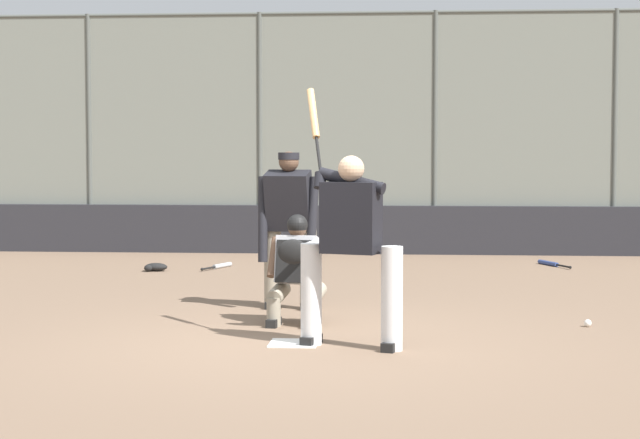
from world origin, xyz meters
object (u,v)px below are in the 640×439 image
Objects in this scene: umpire_home at (289,225)px; baseball_loose at (588,323)px; fielding_glove_on_dirt at (155,267)px; spare_bat_near_backstop at (550,264)px; spare_bat_by_padding at (220,266)px; catcher_behind_plate at (296,268)px; batter_at_plate at (350,243)px.

umpire_home is 3.30m from baseball_loose.
umpire_home is at bearing 123.29° from fielding_glove_on_dirt.
spare_bat_near_backstop and spare_bat_by_padding have the same top height.
fielding_glove_on_dirt is (2.32, -3.54, -0.86)m from umpire_home.
catcher_behind_plate is 1.11m from umpire_home.
batter_at_plate reaches higher than baseball_loose.
fielding_glove_on_dirt reaches higher than spare_bat_near_backstop.
umpire_home is 5.25× the size of fielding_glove_on_dirt.
baseball_loose is (-5.36, 4.47, -0.02)m from fielding_glove_on_dirt.
baseball_loose is at bearing -116.45° from spare_bat_by_padding.
spare_bat_by_padding is 6.68m from baseball_loose.
umpire_home is at bearing -53.12° from batter_at_plate.
batter_at_plate is 7.03× the size of fielding_glove_on_dirt.
catcher_behind_plate is 5.32m from spare_bat_by_padding.
catcher_behind_plate is 1.30× the size of spare_bat_near_backstop.
catcher_behind_plate reaches higher than spare_bat_near_backstop.
umpire_home is at bearing -72.92° from catcher_behind_plate.
umpire_home reaches higher than fielding_glove_on_dirt.
baseball_loose reaches higher than spare_bat_near_backstop.
fielding_glove_on_dirt is (3.10, -5.75, -0.86)m from batter_at_plate.
batter_at_plate is 2.98× the size of spare_bat_by_padding.
spare_bat_near_backstop is 2.58× the size of fielding_glove_on_dirt.
catcher_behind_plate is 2.91m from baseball_loose.
batter_at_plate is 6.59m from fielding_glove_on_dirt.
batter_at_plate reaches higher than umpire_home.
batter_at_plate reaches higher than spare_bat_near_backstop.
batter_at_plate is at bearing -138.98° from spare_bat_by_padding.
umpire_home is at bearing 120.99° from spare_bat_near_backstop.
fielding_glove_on_dirt is at bearing -49.12° from umpire_home.
spare_bat_by_padding is at bearing -64.64° from catcher_behind_plate.
catcher_behind_plate is 1.42× the size of spare_bat_by_padding.
catcher_behind_plate reaches higher than baseball_loose.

